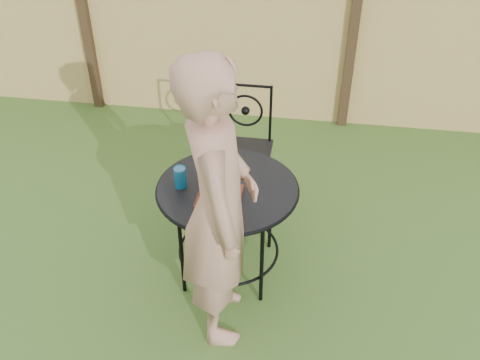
{
  "coord_description": "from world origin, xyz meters",
  "views": [
    {
      "loc": [
        1.0,
        -2.72,
        2.78
      ],
      "look_at": [
        0.58,
        0.01,
        0.75
      ],
      "focal_mm": 40.0,
      "sensor_mm": 36.0,
      "label": 1
    }
  ],
  "objects_px": {
    "patio_table": "(228,204)",
    "diner": "(219,208)",
    "salad_plate": "(219,197)",
    "patio_chair": "(243,144)"
  },
  "relations": [
    {
      "from": "patio_table",
      "to": "diner",
      "type": "distance_m",
      "value": 0.56
    },
    {
      "from": "patio_table",
      "to": "patio_chair",
      "type": "distance_m",
      "value": 0.87
    },
    {
      "from": "patio_table",
      "to": "patio_chair",
      "type": "bearing_deg",
      "value": 92.19
    },
    {
      "from": "diner",
      "to": "salad_plate",
      "type": "relative_size",
      "value": 6.77
    },
    {
      "from": "diner",
      "to": "salad_plate",
      "type": "xyz_separation_m",
      "value": [
        -0.06,
        0.32,
        -0.18
      ]
    },
    {
      "from": "patio_table",
      "to": "salad_plate",
      "type": "bearing_deg",
      "value": -103.04
    },
    {
      "from": "salad_plate",
      "to": "patio_table",
      "type": "bearing_deg",
      "value": 76.96
    },
    {
      "from": "patio_table",
      "to": "salad_plate",
      "type": "distance_m",
      "value": 0.2
    },
    {
      "from": "patio_table",
      "to": "salad_plate",
      "type": "relative_size",
      "value": 3.42
    },
    {
      "from": "patio_table",
      "to": "diner",
      "type": "bearing_deg",
      "value": -86.03
    }
  ]
}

